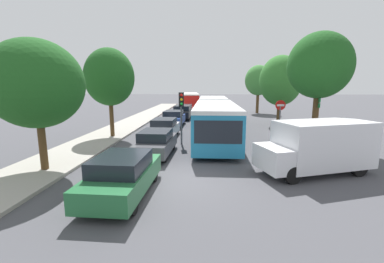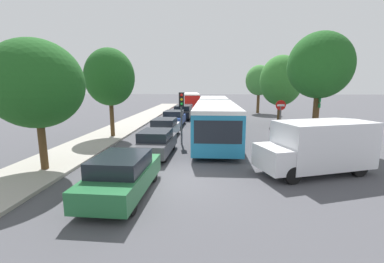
# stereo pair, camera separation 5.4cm
# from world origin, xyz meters

# --- Properties ---
(ground_plane) EXTENTS (200.00, 200.00, 0.00)m
(ground_plane) POSITION_xyz_m (0.00, 0.00, 0.00)
(ground_plane) COLOR #47474C
(kerb_strip_left) EXTENTS (3.20, 46.68, 0.14)m
(kerb_strip_left) POSITION_xyz_m (-6.58, 18.34, 0.07)
(kerb_strip_left) COLOR #9E998E
(kerb_strip_left) RESTS_ON ground
(articulated_bus) EXTENTS (2.74, 17.74, 2.63)m
(articulated_bus) POSITION_xyz_m (1.64, 11.19, 1.52)
(articulated_bus) COLOR teal
(articulated_bus) RESTS_ON ground
(city_bus_rear) EXTENTS (3.39, 11.30, 2.40)m
(city_bus_rear) POSITION_xyz_m (-1.88, 36.68, 1.39)
(city_bus_rear) COLOR red
(city_bus_rear) RESTS_ON ground
(queued_car_green) EXTENTS (1.93, 4.30, 1.48)m
(queued_car_green) POSITION_xyz_m (-1.88, -1.42, 0.75)
(queued_car_green) COLOR #236638
(queued_car_green) RESTS_ON ground
(queued_car_graphite) EXTENTS (1.84, 4.10, 1.41)m
(queued_car_graphite) POSITION_xyz_m (-1.75, 3.91, 0.71)
(queued_car_graphite) COLOR #47474C
(queued_car_graphite) RESTS_ON ground
(queued_car_white) EXTENTS (1.86, 4.14, 1.42)m
(queued_car_white) POSITION_xyz_m (-2.10, 8.80, 0.72)
(queued_car_white) COLOR white
(queued_car_white) RESTS_ON ground
(queued_car_blue) EXTENTS (1.93, 4.29, 1.47)m
(queued_car_blue) POSITION_xyz_m (-2.13, 14.30, 0.75)
(queued_car_blue) COLOR #284799
(queued_car_blue) RESTS_ON ground
(queued_car_black) EXTENTS (2.02, 4.51, 1.55)m
(queued_car_black) POSITION_xyz_m (-1.77, 19.53, 0.78)
(queued_car_black) COLOR black
(queued_car_black) RESTS_ON ground
(queued_car_red) EXTENTS (1.77, 3.94, 1.35)m
(queued_car_red) POSITION_xyz_m (-1.79, 24.04, 0.69)
(queued_car_red) COLOR #B21E19
(queued_car_red) RESTS_ON ground
(white_van) EXTENTS (5.36, 3.44, 2.31)m
(white_van) POSITION_xyz_m (5.97, 1.41, 1.24)
(white_van) COLOR silver
(white_van) RESTS_ON ground
(traffic_light) EXTENTS (0.36, 0.39, 3.40)m
(traffic_light) POSITION_xyz_m (-0.61, 6.74, 2.50)
(traffic_light) COLOR #56595E
(traffic_light) RESTS_ON ground
(no_entry_sign) EXTENTS (0.70, 0.08, 2.82)m
(no_entry_sign) POSITION_xyz_m (6.20, 8.48, 1.88)
(no_entry_sign) COLOR #56595E
(no_entry_sign) RESTS_ON ground
(direction_sign_post) EXTENTS (0.27, 1.39, 3.60)m
(direction_sign_post) POSITION_xyz_m (8.05, 6.96, 2.57)
(direction_sign_post) COLOR #56595E
(direction_sign_post) RESTS_ON ground
(tree_left_near) EXTENTS (3.93, 3.93, 5.80)m
(tree_left_near) POSITION_xyz_m (-6.21, 0.82, 3.90)
(tree_left_near) COLOR #51381E
(tree_left_near) RESTS_ON ground
(tree_left_mid) EXTENTS (3.53, 3.53, 6.47)m
(tree_left_mid) POSITION_xyz_m (-5.95, 8.50, 4.41)
(tree_left_mid) COLOR #51381E
(tree_left_mid) RESTS_ON ground
(tree_right_near) EXTENTS (3.83, 3.83, 7.07)m
(tree_right_near) POSITION_xyz_m (7.94, 6.79, 5.03)
(tree_right_near) COLOR #51381E
(tree_right_near) RESTS_ON ground
(tree_right_mid) EXTENTS (3.96, 3.96, 6.63)m
(tree_right_mid) POSITION_xyz_m (8.00, 15.36, 4.26)
(tree_right_mid) COLOR #51381E
(tree_right_mid) RESTS_ON ground
(tree_right_far) EXTENTS (3.64, 3.64, 6.55)m
(tree_right_far) POSITION_xyz_m (8.04, 26.37, 4.47)
(tree_right_far) COLOR #51381E
(tree_right_far) RESTS_ON ground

